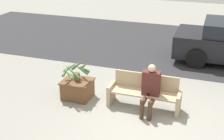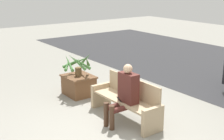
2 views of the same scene
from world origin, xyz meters
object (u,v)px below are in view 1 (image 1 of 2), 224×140
at_px(person_seated, 150,88).
at_px(potted_plant, 76,70).
at_px(planter_box, 77,88).
at_px(bench, 145,92).

distance_m(person_seated, potted_plant, 1.99).
bearing_deg(potted_plant, planter_box, 22.43).
bearing_deg(person_seated, potted_plant, 177.83).
distance_m(bench, person_seated, 0.36).
relative_size(bench, person_seated, 1.48).
bearing_deg(planter_box, person_seated, -2.37).
bearing_deg(bench, potted_plant, -176.31).
bearing_deg(bench, planter_box, -176.49).
distance_m(planter_box, potted_plant, 0.54).
bearing_deg(person_seated, planter_box, 177.63).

